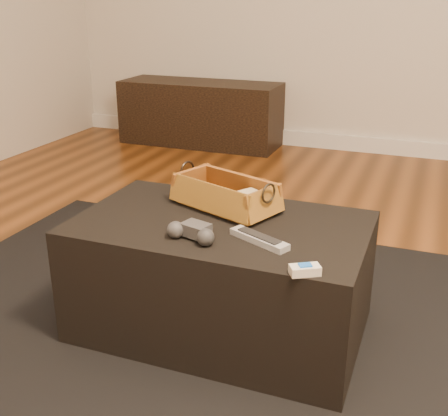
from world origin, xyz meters
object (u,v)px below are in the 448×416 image
(tv_remote, at_px, (219,201))
(cream_gadget, at_px, (305,270))
(wicker_basket, at_px, (225,196))
(silver_remote, at_px, (259,239))
(media_cabinet, at_px, (201,113))
(ottoman, at_px, (221,276))
(game_controller, at_px, (193,232))

(tv_remote, bearing_deg, cream_gadget, -28.30)
(wicker_basket, height_order, silver_remote, wicker_basket)
(silver_remote, relative_size, cream_gadget, 2.30)
(media_cabinet, height_order, ottoman, media_cabinet)
(tv_remote, bearing_deg, ottoman, -50.06)
(tv_remote, height_order, wicker_basket, wicker_basket)
(ottoman, distance_m, game_controller, 0.30)
(ottoman, height_order, tv_remote, tv_remote)
(media_cabinet, distance_m, game_controller, 2.91)
(wicker_basket, distance_m, silver_remote, 0.32)
(media_cabinet, relative_size, silver_remote, 5.93)
(media_cabinet, bearing_deg, cream_gadget, -61.23)
(cream_gadget, bearing_deg, silver_remote, 139.10)
(ottoman, height_order, cream_gadget, cream_gadget)
(media_cabinet, height_order, cream_gadget, media_cabinet)
(media_cabinet, bearing_deg, game_controller, -67.00)
(media_cabinet, height_order, wicker_basket, wicker_basket)
(ottoman, xyz_separation_m, silver_remote, (0.18, -0.11, 0.22))
(tv_remote, xyz_separation_m, game_controller, (0.03, -0.30, 0.00))
(tv_remote, distance_m, silver_remote, 0.33)
(ottoman, xyz_separation_m, tv_remote, (-0.06, 0.12, 0.23))
(silver_remote, bearing_deg, game_controller, -163.21)
(media_cabinet, relative_size, game_controller, 7.25)
(game_controller, bearing_deg, wicker_basket, 91.08)
(ottoman, bearing_deg, wicker_basket, 104.02)
(game_controller, xyz_separation_m, cream_gadget, (0.39, -0.10, -0.01))
(cream_gadget, bearing_deg, ottoman, 142.70)
(ottoman, bearing_deg, game_controller, -98.64)
(wicker_basket, bearing_deg, ottoman, -75.98)
(tv_remote, bearing_deg, silver_remote, -30.33)
(game_controller, relative_size, silver_remote, 0.82)
(game_controller, xyz_separation_m, silver_remote, (0.20, 0.06, -0.02))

